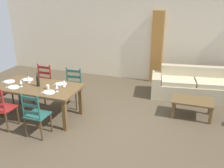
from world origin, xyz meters
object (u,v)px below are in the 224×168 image
Objects in this scene: wine_glass_far_left at (29,78)px; couch at (194,86)px; coffee_table at (192,102)px; dining_chair_near_right at (36,115)px; dining_chair_far_right at (72,88)px; wine_glass_near_left at (21,82)px; wine_bottle at (38,81)px; dining_chair_far_left at (43,83)px; wine_glass_far_right at (64,82)px; dining_table at (38,89)px; coffee_cup_primary at (48,87)px; wine_glass_near_right at (57,87)px; dining_chair_near_left at (2,108)px.

wine_glass_far_left is 4.30m from couch.
couch is at bearing 89.51° from coffee_table.
dining_chair_near_right is 1.00× the size of dining_chair_far_right.
coffee_table is at bearing 14.87° from wine_glass_far_left.
wine_glass_near_left is 1.00× the size of wine_glass_far_left.
dining_chair_far_right is at bearing 58.93° from wine_bottle.
dining_chair_far_right is at bearing 48.37° from wine_glass_near_left.
dining_chair_near_right and dining_chair_far_left have the same top height.
coffee_table is at bearing 5.02° from dining_chair_far_left.
dining_chair_far_left is at bearing 148.37° from wine_glass_far_right.
wine_bottle is at bearing -145.15° from couch.
dining_table is 1.98× the size of dining_chair_far_right.
wine_glass_near_left is at bearing -172.56° from coffee_cup_primary.
wine_glass_far_right is 3.55m from couch.
wine_glass_far_right is at bearing 18.30° from wine_glass_near_left.
wine_glass_far_left is at bearing -81.96° from dining_chair_far_left.
wine_glass_near_left is at bearing -156.74° from wine_bottle.
dining_table is 4.08m from couch.
wine_bottle is 3.51× the size of coffee_cup_primary.
coffee_cup_primary is (0.63, -0.19, -0.07)m from wine_glass_far_left.
wine_glass_near_right is (0.90, 0.01, 0.00)m from wine_glass_near_left.
wine_glass_far_left is at bearing -149.20° from couch.
dining_chair_far_left is at bearing 137.41° from wine_glass_near_right.
wine_glass_far_left reaches higher than coffee_table.
wine_glass_far_right is at bearing 87.39° from wine_glass_near_right.
wine_bottle is at bearing 166.01° from wine_glass_near_right.
wine_glass_far_right reaches higher than coffee_cup_primary.
coffee_cup_primary is at bearing -13.19° from dining_table.
wine_glass_far_right is (0.12, -0.59, 0.38)m from dining_chair_far_right.
dining_chair_near_right is at bearing -1.80° from dining_chair_near_left.
coffee_cup_primary is at bearing -142.07° from wine_glass_far_right.
dining_table is 0.34m from coffee_cup_primary.
dining_chair_far_left reaches higher than dining_table.
wine_glass_near_right is (0.57, -0.14, 0.20)m from dining_table.
dining_chair_near_left is at bearing -99.47° from wine_glass_near_left.
wine_glass_near_right is at bearing 0.61° from wine_glass_near_left.
dining_chair_near_left is 5.96× the size of wine_glass_far_left.
coffee_table is (2.87, 0.36, -0.12)m from dining_chair_far_right.
dining_chair_near_left and dining_chair_far_left have the same top height.
dining_chair_near_right is (0.42, -0.74, -0.19)m from dining_table.
wine_glass_near_left is 1.00× the size of wine_glass_far_right.
wine_glass_near_right is 0.28m from coffee_cup_primary.
dining_table is 0.89m from dining_chair_far_right.
dining_table is at bearing 161.47° from wine_bottle.
dining_table is 6.01× the size of wine_bottle.
dining_table is 1.98× the size of dining_chair_near_left.
wine_glass_near_left reaches higher than dining_table.
dining_chair_far_right is 3.04× the size of wine_bottle.
coffee_table is at bearing 7.11° from dining_chair_far_right.
wine_bottle reaches higher than dining_chair_near_left.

